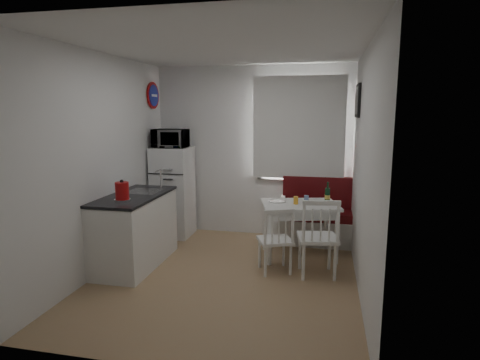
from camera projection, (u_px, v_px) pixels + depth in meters
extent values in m
cube|color=#A78159|center=(225.00, 277.00, 4.71)|extent=(3.00, 3.50, 0.02)
cube|color=white|center=(224.00, 46.00, 4.26)|extent=(3.00, 3.50, 0.02)
cube|color=white|center=(253.00, 152.00, 6.17)|extent=(3.00, 0.02, 2.60)
cube|color=white|center=(163.00, 202.00, 2.80)|extent=(3.00, 0.02, 2.60)
cube|color=white|center=(103.00, 164.00, 4.79)|extent=(0.02, 3.50, 2.60)
cube|color=white|center=(364.00, 172.00, 4.17)|extent=(0.02, 3.50, 2.60)
cube|color=white|center=(299.00, 131.00, 5.94)|extent=(1.22, 0.06, 1.47)
cube|color=white|center=(299.00, 128.00, 5.86)|extent=(1.35, 0.02, 1.50)
cube|color=white|center=(135.00, 231.00, 5.03)|extent=(0.60, 1.30, 0.86)
cube|color=black|center=(134.00, 196.00, 4.95)|extent=(0.62, 1.32, 0.03)
cube|color=#99999E|center=(144.00, 195.00, 5.19)|extent=(0.40, 0.40, 0.10)
cylinder|color=silver|center=(161.00, 179.00, 5.30)|extent=(0.02, 0.02, 0.26)
cylinder|color=navy|center=(154.00, 96.00, 6.04)|extent=(0.03, 0.40, 0.40)
cube|color=black|center=(357.00, 101.00, 5.11)|extent=(0.04, 0.52, 0.42)
cube|color=white|center=(325.00, 231.00, 5.87)|extent=(1.34, 0.51, 0.37)
cube|color=#5E0E12|center=(325.00, 215.00, 5.82)|extent=(1.28, 0.47, 0.12)
cube|color=#5E0E12|center=(326.00, 193.00, 5.96)|extent=(1.28, 0.10, 0.47)
cube|color=white|center=(300.00, 205.00, 5.25)|extent=(1.11, 0.90, 0.04)
cube|color=white|center=(300.00, 211.00, 5.27)|extent=(0.99, 0.78, 0.12)
cylinder|color=white|center=(299.00, 231.00, 5.32)|extent=(0.06, 0.06, 0.69)
cube|color=white|center=(275.00, 240.00, 4.81)|extent=(0.49, 0.48, 0.04)
cube|color=white|center=(274.00, 227.00, 4.62)|extent=(0.35, 0.17, 0.40)
cube|color=white|center=(318.00, 238.00, 4.70)|extent=(0.51, 0.50, 0.04)
cube|color=white|center=(318.00, 221.00, 4.47)|extent=(0.42, 0.12, 0.47)
cube|color=white|center=(173.00, 192.00, 6.18)|extent=(0.55, 0.55, 1.38)
imported|color=white|center=(170.00, 138.00, 5.99)|extent=(0.49, 0.34, 0.27)
cylinder|color=#AE0D0F|center=(122.00, 191.00, 4.56)|extent=(0.18, 0.18, 0.25)
cylinder|color=#F5A728|center=(296.00, 200.00, 5.20)|extent=(0.06, 0.06, 0.10)
cylinder|color=#7591C8|center=(306.00, 199.00, 5.27)|extent=(0.06, 0.06, 0.10)
cylinder|color=white|center=(277.00, 201.00, 5.33)|extent=(0.23, 0.23, 0.02)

